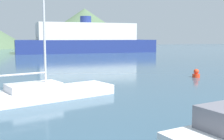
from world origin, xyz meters
The scene contains 4 objects.
sailboat_inner centered at (-4.44, 11.95, 0.39)m, with size 9.20×4.63×9.74m.
ferry_distant centered at (10.51, 58.94, 2.85)m, with size 30.55×10.00×8.09m.
buoy_marker centered at (8.99, 16.37, 0.29)m, with size 0.62×0.62×0.71m.
hill_central centered at (18.44, 91.15, 6.58)m, with size 39.37×39.37×13.16m.
Camera 1 is at (-5.48, -3.10, 3.30)m, focal length 45.00 mm.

